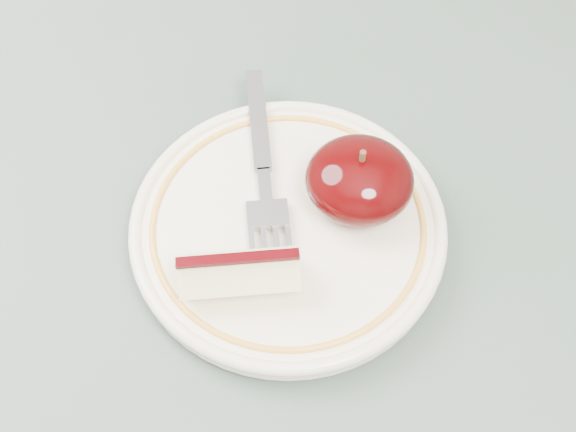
# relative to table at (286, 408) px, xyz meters

# --- Properties ---
(table) EXTENTS (0.90, 0.90, 0.75)m
(table) POSITION_rel_table_xyz_m (0.00, 0.00, 0.00)
(table) COLOR brown
(table) RESTS_ON ground
(plate) EXTENTS (0.21, 0.21, 0.02)m
(plate) POSITION_rel_table_xyz_m (-0.01, 0.09, 0.10)
(plate) COLOR white
(plate) RESTS_ON table
(apple_half) EXTENTS (0.07, 0.07, 0.05)m
(apple_half) POSITION_rel_table_xyz_m (0.03, 0.11, 0.13)
(apple_half) COLOR black
(apple_half) RESTS_ON plate
(apple_wedge) EXTENTS (0.08, 0.05, 0.03)m
(apple_wedge) POSITION_rel_table_xyz_m (-0.03, 0.04, 0.12)
(apple_wedge) COLOR #FFF1BB
(apple_wedge) RESTS_ON plate
(fork) EXTENTS (0.06, 0.17, 0.00)m
(fork) POSITION_rel_table_xyz_m (-0.03, 0.12, 0.11)
(fork) COLOR gray
(fork) RESTS_ON plate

